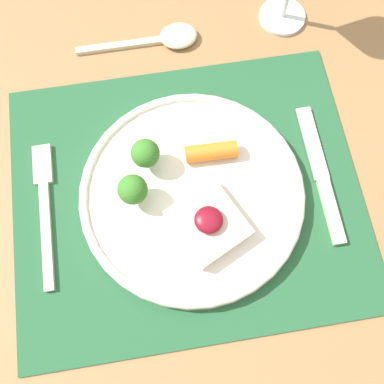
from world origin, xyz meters
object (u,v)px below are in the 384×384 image
knife (323,182)px  spoon (168,38)px  dinner_plate (191,194)px  fork (45,203)px

knife → spoon: (-0.17, 0.26, 0.00)m
dinner_plate → spoon: size_ratio=1.60×
dinner_plate → fork: size_ratio=1.47×
fork → knife: 0.36m
dinner_plate → knife: (0.17, -0.01, -0.01)m
fork → spoon: (0.19, 0.23, 0.00)m
dinner_plate → knife: bearing=-2.3°
knife → spoon: 0.31m
dinner_plate → fork: dinner_plate is taller
dinner_plate → spoon: dinner_plate is taller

